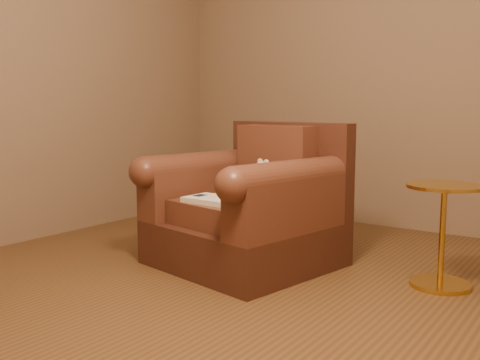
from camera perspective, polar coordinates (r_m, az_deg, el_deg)
The scene contains 5 objects.
floor at distance 2.80m, azimuth 1.46°, elevation -12.30°, with size 4.00×4.00×0.00m, color brown.
armchair at distance 3.30m, azimuth 1.02°, elevation -3.19°, with size 1.12×1.08×0.87m.
teddy_bear at distance 3.32m, azimuth 2.11°, elevation -0.19°, with size 0.17×0.20×0.24m.
guidebook at distance 3.09m, azimuth -2.44°, elevation -2.16°, with size 0.39×0.24×0.03m.
side_table at distance 3.06m, azimuth 20.78°, elevation -5.22°, with size 0.40×0.40×0.56m.
Camera 1 is at (1.47, -2.19, 0.95)m, focal length 40.00 mm.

